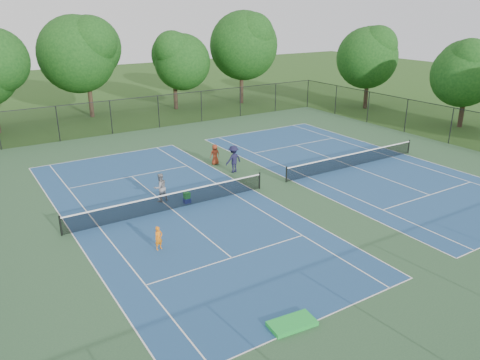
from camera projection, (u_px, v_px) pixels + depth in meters
ground at (273, 185)px, 29.67m from camera, size 140.00×140.00×0.00m
court_pad at (273, 185)px, 29.67m from camera, size 36.00×36.00×0.01m
tennis_court_left at (172, 208)px, 26.11m from camera, size 12.00×23.83×1.07m
tennis_court_right at (353, 165)px, 33.16m from camera, size 12.00×23.83×1.07m
perimeter_fence at (274, 161)px, 29.11m from camera, size 36.08×36.08×3.02m
tree_back_b at (85, 51)px, 45.93m from camera, size 7.60×7.60×10.03m
tree_back_c at (174, 58)px, 50.06m from camera, size 6.00×6.00×8.40m
tree_back_d at (242, 43)px, 52.83m from camera, size 7.80×7.80×10.37m
tree_side_e at (370, 55)px, 50.30m from camera, size 6.60×6.60×8.87m
tree_side_f at (469, 70)px, 42.30m from camera, size 5.80×5.80×8.12m
child_player at (159, 238)px, 21.65m from camera, size 0.48×0.38×1.16m
instructor at (160, 188)px, 26.96m from camera, size 0.91×0.75×1.71m
bystander_b at (233, 159)px, 31.72m from camera, size 1.30×0.85×1.88m
bystander_c at (215, 154)px, 33.39m from camera, size 0.77×0.54×1.48m
ball_crate at (187, 201)px, 26.99m from camera, size 0.41×0.31×0.28m
ball_hopper at (187, 195)px, 26.88m from camera, size 0.36×0.30×0.36m
green_tarp at (292, 323)px, 16.59m from camera, size 1.77×1.04×0.16m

